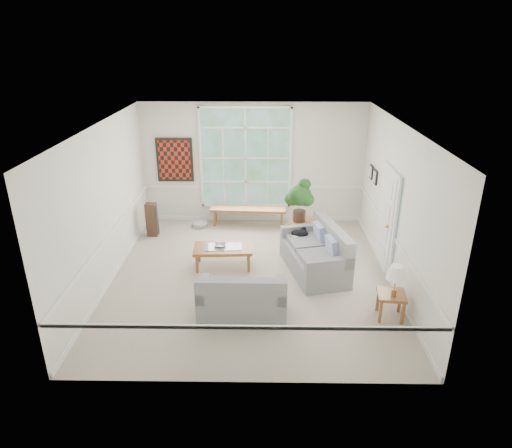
{
  "coord_description": "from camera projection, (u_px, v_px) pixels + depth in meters",
  "views": [
    {
      "loc": [
        0.22,
        -8.0,
        4.48
      ],
      "look_at": [
        0.1,
        0.2,
        1.05
      ],
      "focal_mm": 32.0,
      "sensor_mm": 36.0,
      "label": 1
    }
  ],
  "objects": [
    {
      "name": "window_back",
      "position": [
        246.0,
        158.0,
        11.21
      ],
      "size": [
        2.3,
        0.08,
        2.4
      ],
      "primitive_type": "cube",
      "color": "white",
      "rests_on": "wall_back"
    },
    {
      "name": "wall_right",
      "position": [
        398.0,
        207.0,
        8.5
      ],
      "size": [
        0.02,
        6.0,
        3.0
      ],
      "primitive_type": "cube",
      "color": "silver",
      "rests_on": "ground"
    },
    {
      "name": "ceiling",
      "position": [
        250.0,
        125.0,
        7.95
      ],
      "size": [
        5.5,
        6.0,
        0.02
      ],
      "primitive_type": "cube",
      "color": "white",
      "rests_on": "ground"
    },
    {
      "name": "window_bench",
      "position": [
        248.0,
        217.0,
        11.47
      ],
      "size": [
        1.91,
        0.48,
        0.44
      ],
      "primitive_type": "cube",
      "rotation": [
        0.0,
        0.0,
        -0.06
      ],
      "color": "brown",
      "rests_on": "floor"
    },
    {
      "name": "cat",
      "position": [
        300.0,
        233.0,
        9.64
      ],
      "size": [
        0.45,
        0.43,
        0.17
      ],
      "primitive_type": "ellipsoid",
      "rotation": [
        0.0,
        0.0,
        0.62
      ],
      "color": "black",
      "rests_on": "loveseat_right"
    },
    {
      "name": "door_sidelight",
      "position": [
        394.0,
        225.0,
        8.6
      ],
      "size": [
        0.08,
        0.26,
        1.9
      ],
      "primitive_type": "cube",
      "color": "white",
      "rests_on": "wall_right"
    },
    {
      "name": "loveseat_front",
      "position": [
        242.0,
        293.0,
        7.77
      ],
      "size": [
        1.51,
        0.79,
        0.81
      ],
      "primitive_type": "cube",
      "rotation": [
        0.0,
        0.0,
        -0.01
      ],
      "color": "gray",
      "rests_on": "floor"
    },
    {
      "name": "houseplant",
      "position": [
        300.0,
        200.0,
        10.13
      ],
      "size": [
        0.61,
        0.61,
        0.98
      ],
      "primitive_type": null,
      "rotation": [
        0.0,
        0.0,
        -0.08
      ],
      "color": "#1D4819",
      "rests_on": "end_table"
    },
    {
      "name": "wall_left",
      "position": [
        105.0,
        205.0,
        8.57
      ],
      "size": [
        0.02,
        6.0,
        3.0
      ],
      "primitive_type": "cube",
      "color": "silver",
      "rests_on": "ground"
    },
    {
      "name": "wall_back",
      "position": [
        254.0,
        164.0,
        11.3
      ],
      "size": [
        5.5,
        0.02,
        3.0
      ],
      "primitive_type": "cube",
      "color": "silver",
      "rests_on": "ground"
    },
    {
      "name": "wall_frame_far",
      "position": [
        371.0,
        172.0,
        10.46
      ],
      "size": [
        0.04,
        0.26,
        0.32
      ],
      "primitive_type": "cube",
      "color": "black",
      "rests_on": "wall_right"
    },
    {
      "name": "floor_speaker",
      "position": [
        152.0,
        220.0,
        10.81
      ],
      "size": [
        0.26,
        0.21,
        0.81
      ],
      "primitive_type": "cube",
      "rotation": [
        0.0,
        0.0,
        -0.05
      ],
      "color": "#3C261B",
      "rests_on": "floor"
    },
    {
      "name": "pewter_bowl",
      "position": [
        220.0,
        245.0,
        9.34
      ],
      "size": [
        0.36,
        0.36,
        0.07
      ],
      "primitive_type": "imported",
      "rotation": [
        0.0,
        0.0,
        -0.24
      ],
      "color": "#A1A1A7",
      "rests_on": "coffee_table"
    },
    {
      "name": "coffee_table",
      "position": [
        223.0,
        257.0,
        9.42
      ],
      "size": [
        1.23,
        0.72,
        0.45
      ],
      "primitive_type": "cube",
      "rotation": [
        0.0,
        0.0,
        0.05
      ],
      "color": "brown",
      "rests_on": "floor"
    },
    {
      "name": "pet_bed",
      "position": [
        200.0,
        224.0,
        11.44
      ],
      "size": [
        0.54,
        0.54,
        0.12
      ],
      "primitive_type": "cylinder",
      "rotation": [
        0.0,
        0.0,
        -0.41
      ],
      "color": "gray",
      "rests_on": "floor"
    },
    {
      "name": "wall_front",
      "position": [
        244.0,
        289.0,
        5.77
      ],
      "size": [
        5.5,
        0.02,
        3.0
      ],
      "primitive_type": "cube",
      "color": "silver",
      "rests_on": "ground"
    },
    {
      "name": "side_table",
      "position": [
        390.0,
        305.0,
        7.71
      ],
      "size": [
        0.51,
        0.51,
        0.47
      ],
      "primitive_type": "cube",
      "rotation": [
        0.0,
        0.0,
        -0.11
      ],
      "color": "brown",
      "rests_on": "floor"
    },
    {
      "name": "wall_frame_near",
      "position": [
        375.0,
        177.0,
        10.09
      ],
      "size": [
        0.04,
        0.26,
        0.32
      ],
      "primitive_type": "cube",
      "color": "black",
      "rests_on": "wall_right"
    },
    {
      "name": "end_table",
      "position": [
        302.0,
        231.0,
        10.47
      ],
      "size": [
        0.67,
        0.67,
        0.56
      ],
      "primitive_type": "cube",
      "rotation": [
        0.0,
        0.0,
        -0.21
      ],
      "color": "brown",
      "rests_on": "floor"
    },
    {
      "name": "entry_door",
      "position": [
        385.0,
        217.0,
        9.22
      ],
      "size": [
        0.08,
        0.9,
        2.1
      ],
      "primitive_type": "cube",
      "color": "white",
      "rests_on": "floor"
    },
    {
      "name": "floor",
      "position": [
        251.0,
        276.0,
        9.12
      ],
      "size": [
        5.5,
        6.0,
        0.01
      ],
      "primitive_type": "cube",
      "color": "#A49788",
      "rests_on": "ground"
    },
    {
      "name": "wall_art",
      "position": [
        175.0,
        160.0,
        11.24
      ],
      "size": [
        0.9,
        0.06,
        1.1
      ],
      "primitive_type": "cube",
      "color": "#5D1910",
      "rests_on": "wall_back"
    },
    {
      "name": "table_lamp",
      "position": [
        395.0,
        281.0,
        7.44
      ],
      "size": [
        0.36,
        0.36,
        0.56
      ],
      "primitive_type": null,
      "rotation": [
        0.0,
        0.0,
        0.13
      ],
      "color": "silver",
      "rests_on": "side_table"
    },
    {
      "name": "loveseat_right",
      "position": [
        314.0,
        249.0,
        9.13
      ],
      "size": [
        1.33,
        1.97,
        0.98
      ],
      "primitive_type": "cube",
      "rotation": [
        0.0,
        0.0,
        0.24
      ],
      "color": "gray",
      "rests_on": "floor"
    }
  ]
}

